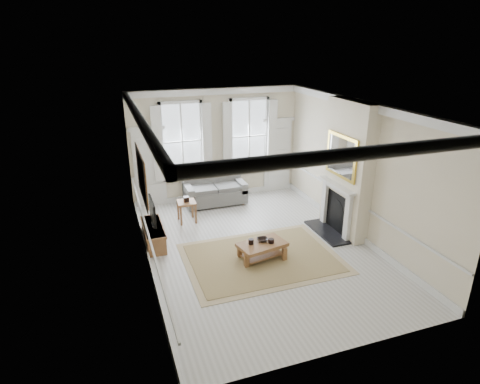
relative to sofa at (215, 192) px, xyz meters
name	(u,v)px	position (x,y,z in m)	size (l,w,h in m)	color
floor	(258,249)	(0.22, -3.11, -0.36)	(7.20, 7.20, 0.00)	#B7B5AD
ceiling	(261,106)	(0.22, -3.11, 3.04)	(7.20, 7.20, 0.00)	white
back_wall	(216,145)	(0.22, 0.49, 1.34)	(5.20, 5.20, 0.00)	beige
left_wall	(142,196)	(-2.38, -3.11, 1.34)	(7.20, 7.20, 0.00)	beige
right_wall	(358,171)	(2.82, -3.11, 1.34)	(7.20, 7.20, 0.00)	beige
window_left	(182,141)	(-0.83, 0.44, 1.54)	(1.26, 0.20, 2.20)	#B2BCC6
window_right	(249,136)	(1.27, 0.44, 1.54)	(1.26, 0.20, 2.20)	#B2BCC6
door_left	(150,169)	(-1.83, 0.45, 0.79)	(0.90, 0.08, 2.30)	silver
door_right	(277,156)	(2.27, 0.45, 0.79)	(0.90, 0.08, 2.30)	silver
painting	(141,176)	(-2.34, -2.81, 1.69)	(0.05, 1.66, 1.06)	#B9741F
chimney_breast	(347,169)	(2.64, -2.91, 1.34)	(0.35, 1.70, 3.38)	beige
hearth	(327,232)	(2.22, -2.91, -0.33)	(0.55, 1.50, 0.05)	black
fireplace	(336,206)	(2.42, -2.91, 0.37)	(0.21, 1.45, 1.33)	silver
mirror	(341,156)	(2.43, -2.91, 1.69)	(0.06, 1.26, 1.06)	gold
sofa	(215,192)	(0.00, 0.00, 0.00)	(1.82, 0.89, 0.85)	#5E5D5B
side_table	(187,205)	(-1.08, -1.03, 0.12)	(0.52, 0.52, 0.59)	brown
rug	(262,258)	(0.12, -3.57, -0.35)	(3.50, 2.60, 0.02)	olive
coffee_table	(262,246)	(0.12, -3.57, -0.03)	(1.18, 0.83, 0.40)	brown
ceramic_pot_a	(251,241)	(-0.13, -3.52, 0.11)	(0.12, 0.12, 0.12)	black
ceramic_pot_b	(271,241)	(0.32, -3.62, 0.09)	(0.13, 0.13, 0.10)	black
bowl	(263,240)	(0.17, -3.47, 0.08)	(0.25, 0.25, 0.06)	black
tv_stand	(154,235)	(-2.12, -2.02, -0.12)	(0.43, 1.35, 0.48)	brown
tv	(152,211)	(-2.10, -2.02, 0.52)	(0.08, 0.90, 0.68)	black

